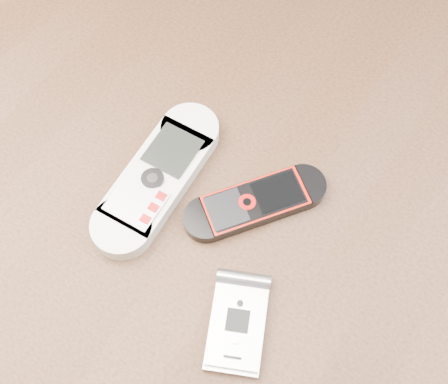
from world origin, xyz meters
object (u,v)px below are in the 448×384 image
Objects in this scene: nokia_white at (157,178)px; motorola_razr at (237,325)px; table at (220,237)px; nokia_black_red at (255,203)px.

nokia_white is 0.16m from motorola_razr.
table is 0.13m from nokia_white.
nokia_white is (-0.05, -0.02, 0.12)m from table.
table is at bearing 105.42° from motorola_razr.
nokia_white reaches higher than table.
motorola_razr is (0.08, -0.09, 0.11)m from table.
motorola_razr reaches higher than table.
nokia_white is 1.92× the size of motorola_razr.
motorola_razr is at bearing -48.40° from table.
nokia_black_red is 0.11m from motorola_razr.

